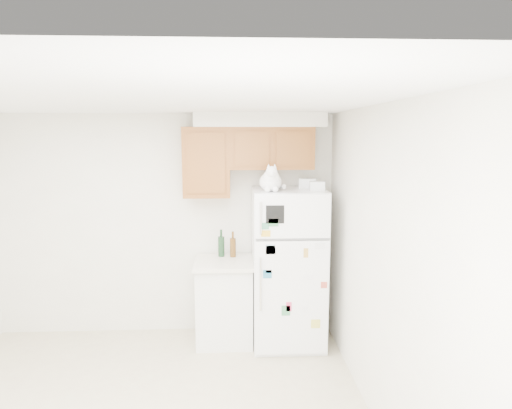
{
  "coord_description": "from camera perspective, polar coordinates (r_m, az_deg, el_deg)",
  "views": [
    {
      "loc": [
        0.79,
        -3.13,
        2.27
      ],
      "look_at": [
        1.02,
        1.55,
        1.55
      ],
      "focal_mm": 32.0,
      "sensor_mm": 36.0,
      "label": 1
    }
  ],
  "objects": [
    {
      "name": "room_shell",
      "position": [
        3.49,
        -13.78,
        -1.38
      ],
      "size": [
        3.84,
        4.04,
        2.52
      ],
      "color": "white",
      "rests_on": "ground_plane"
    },
    {
      "name": "refrigerator",
      "position": [
        4.98,
        4.03,
        -7.85
      ],
      "size": [
        0.76,
        0.78,
        1.7
      ],
      "color": "white",
      "rests_on": "ground_plane"
    },
    {
      "name": "base_counter",
      "position": [
        5.14,
        -3.94,
        -11.87
      ],
      "size": [
        0.64,
        0.64,
        0.92
      ],
      "color": "white",
      "rests_on": "ground_plane"
    },
    {
      "name": "cat",
      "position": [
        4.64,
        1.88,
        3.01
      ],
      "size": [
        0.28,
        0.41,
        0.29
      ],
      "color": "white",
      "rests_on": "refrigerator"
    },
    {
      "name": "storage_box_back",
      "position": [
        4.96,
        6.52,
        2.66
      ],
      "size": [
        0.21,
        0.18,
        0.1
      ],
      "primitive_type": "cube",
      "rotation": [
        0.0,
        0.0,
        -0.3
      ],
      "color": "white",
      "rests_on": "refrigerator"
    },
    {
      "name": "storage_box_front",
      "position": [
        4.76,
        7.62,
        2.32
      ],
      "size": [
        0.15,
        0.12,
        0.09
      ],
      "primitive_type": "cube",
      "rotation": [
        0.0,
        0.0,
        -0.04
      ],
      "color": "white",
      "rests_on": "refrigerator"
    },
    {
      "name": "bottle_green",
      "position": [
        5.12,
        -4.37,
        -4.82
      ],
      "size": [
        0.07,
        0.07,
        0.3
      ],
      "primitive_type": null,
      "color": "#19381E",
      "rests_on": "base_counter"
    },
    {
      "name": "bottle_amber",
      "position": [
        5.1,
        -2.9,
        -4.98
      ],
      "size": [
        0.07,
        0.07,
        0.29
      ],
      "primitive_type": null,
      "color": "#593814",
      "rests_on": "base_counter"
    }
  ]
}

